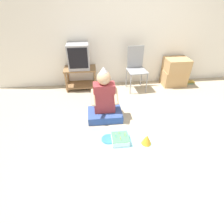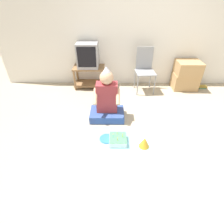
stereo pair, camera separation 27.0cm
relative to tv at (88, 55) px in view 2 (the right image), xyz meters
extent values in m
plane|color=tan|center=(1.18, -1.97, -0.75)|extent=(16.00, 16.00, 0.00)
cube|color=white|center=(1.18, 0.23, 0.53)|extent=(6.40, 0.06, 2.55)
cube|color=olive|center=(0.00, 0.00, -0.28)|extent=(0.69, 0.41, 0.03)
cube|color=olive|center=(0.00, 0.00, -0.66)|extent=(0.69, 0.41, 0.02)
cylinder|color=olive|center=(-0.32, -0.17, -0.50)|extent=(0.04, 0.04, 0.49)
cylinder|color=olive|center=(0.32, -0.17, -0.50)|extent=(0.04, 0.04, 0.49)
cylinder|color=olive|center=(-0.32, 0.17, -0.50)|extent=(0.04, 0.04, 0.49)
cylinder|color=olive|center=(0.32, 0.17, -0.50)|extent=(0.04, 0.04, 0.49)
cube|color=#99999E|center=(0.00, 0.00, 0.00)|extent=(0.45, 0.39, 0.52)
cube|color=black|center=(0.00, -0.20, 0.01)|extent=(0.39, 0.01, 0.42)
cube|color=gray|center=(1.24, -0.21, -0.30)|extent=(0.44, 0.42, 0.02)
cube|color=gray|center=(1.23, -0.03, -0.06)|extent=(0.36, 0.05, 0.49)
cylinder|color=gray|center=(1.07, -0.40, -0.52)|extent=(0.02, 0.02, 0.45)
cylinder|color=gray|center=(1.44, -0.37, -0.52)|extent=(0.02, 0.02, 0.45)
cylinder|color=gray|center=(1.05, -0.05, -0.52)|extent=(0.02, 0.02, 0.45)
cylinder|color=gray|center=(1.41, -0.02, -0.52)|extent=(0.02, 0.02, 0.45)
cube|color=tan|center=(2.20, -0.06, -0.57)|extent=(0.54, 0.40, 0.35)
cube|color=tan|center=(2.20, -0.06, -0.26)|extent=(0.52, 0.46, 0.29)
cube|color=#60936B|center=(2.65, -0.05, -0.74)|extent=(0.15, 0.13, 0.03)
cube|color=#A88933|center=(2.66, -0.05, -0.71)|extent=(0.19, 0.12, 0.03)
cube|color=#334C8C|center=(0.45, -1.24, -0.68)|extent=(0.60, 0.42, 0.14)
cube|color=#993338|center=(0.45, -1.20, -0.35)|extent=(0.36, 0.21, 0.52)
sphere|color=tan|center=(0.45, -1.20, 0.01)|extent=(0.22, 0.22, 0.22)
cone|color=silver|center=(0.45, -1.20, 0.15)|extent=(0.12, 0.12, 0.09)
cylinder|color=tan|center=(0.26, -1.32, -0.27)|extent=(0.06, 0.27, 0.22)
cylinder|color=tan|center=(0.63, -1.32, -0.27)|extent=(0.06, 0.27, 0.22)
cube|color=#7FC6E0|center=(0.69, -1.89, -0.75)|extent=(1.00, 0.78, 0.01)
cube|color=white|center=(0.63, -1.87, -0.70)|extent=(0.25, 0.25, 0.09)
cube|color=#4CB266|center=(0.63, -1.87, -0.65)|extent=(0.25, 0.25, 0.01)
cylinder|color=yellow|center=(0.70, -1.86, -0.62)|extent=(0.01, 0.01, 0.06)
sphere|color=#FFCC4C|center=(0.70, -1.86, -0.59)|extent=(0.01, 0.01, 0.01)
cylinder|color=#EA4C4C|center=(0.62, -1.80, -0.62)|extent=(0.01, 0.01, 0.06)
sphere|color=#FFCC4C|center=(0.62, -1.80, -0.59)|extent=(0.01, 0.01, 0.01)
cylinder|color=#4C7FE5|center=(0.56, -1.87, -0.62)|extent=(0.01, 0.01, 0.06)
sphere|color=#FFCC4C|center=(0.56, -1.87, -0.59)|extent=(0.01, 0.01, 0.01)
cylinder|color=#EA4C4C|center=(0.62, -1.94, -0.62)|extent=(0.01, 0.01, 0.06)
sphere|color=#FFCC4C|center=(0.62, -1.94, -0.59)|extent=(0.01, 0.01, 0.01)
cone|color=gold|center=(1.01, -1.95, -0.66)|extent=(0.16, 0.16, 0.16)
cylinder|color=blue|center=(0.46, -1.80, -0.74)|extent=(0.22, 0.22, 0.01)
camera|label=1|loc=(0.28, -3.77, 1.15)|focal=28.00mm
camera|label=2|loc=(0.55, -3.78, 1.15)|focal=28.00mm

